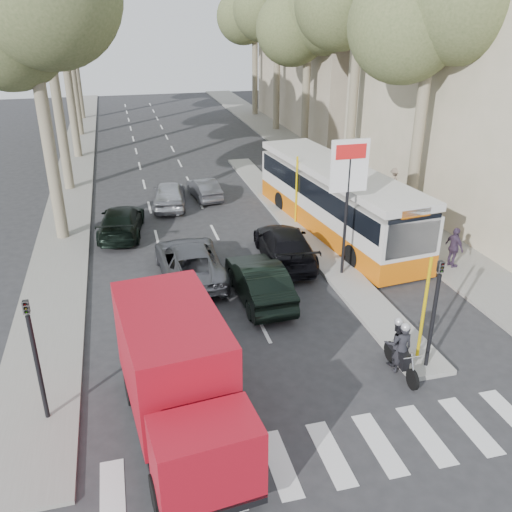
{
  "coord_description": "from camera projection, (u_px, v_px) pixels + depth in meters",
  "views": [
    {
      "loc": [
        -5.09,
        -13.28,
        9.91
      ],
      "look_at": [
        -0.52,
        4.38,
        1.6
      ],
      "focal_mm": 38.0,
      "sensor_mm": 36.0,
      "label": 1
    }
  ],
  "objects": [
    {
      "name": "red_truck",
      "position": [
        178.0,
        377.0,
        13.27
      ],
      "size": [
        2.86,
        6.22,
        3.21
      ],
      "rotation": [
        0.0,
        0.0,
        0.1
      ],
      "color": "black",
      "rests_on": "ground"
    },
    {
      "name": "queue_car_d",
      "position": [
        204.0,
        189.0,
        30.99
      ],
      "size": [
        1.64,
        3.65,
        1.16
      ],
      "primitive_type": "imported",
      "rotation": [
        0.0,
        0.0,
        3.26
      ],
      "color": "#4E5056",
      "rests_on": "ground"
    },
    {
      "name": "queue_car_a",
      "position": [
        189.0,
        261.0,
        21.67
      ],
      "size": [
        2.45,
        5.29,
        1.47
      ],
      "primitive_type": "imported",
      "rotation": [
        0.0,
        0.0,
        3.14
      ],
      "color": "#55565D",
      "rests_on": "ground"
    },
    {
      "name": "traffic_light_island",
      "position": [
        436.0,
        297.0,
        15.36
      ],
      "size": [
        0.16,
        0.41,
        3.6
      ],
      "color": "black",
      "rests_on": "ground"
    },
    {
      "name": "billboard",
      "position": [
        348.0,
        189.0,
        20.58
      ],
      "size": [
        1.5,
        12.1,
        5.6
      ],
      "color": "yellow",
      "rests_on": "ground"
    },
    {
      "name": "pedestrian_far",
      "position": [
        395.0,
        182.0,
        30.77
      ],
      "size": [
        1.13,
        1.1,
        1.69
      ],
      "primitive_type": "imported",
      "rotation": [
        0.0,
        0.0,
        3.9
      ],
      "color": "#726455",
      "rests_on": "sidewalk_right"
    },
    {
      "name": "tree_l_e",
      "position": [
        69.0,
        0.0,
        49.57
      ],
      "size": [
        7.4,
        7.2,
        14.49
      ],
      "color": "#6B604C",
      "rests_on": "ground"
    },
    {
      "name": "city_bus",
      "position": [
        335.0,
        198.0,
        25.93
      ],
      "size": [
        4.01,
        12.56,
        3.25
      ],
      "rotation": [
        0.0,
        0.0,
        0.11
      ],
      "color": "#D1610B",
      "rests_on": "ground"
    },
    {
      "name": "building_far",
      "position": [
        349.0,
        34.0,
        47.14
      ],
      "size": [
        11.0,
        20.0,
        16.0
      ],
      "primitive_type": "cube",
      "color": "#B7A88E",
      "rests_on": "ground"
    },
    {
      "name": "dark_hatchback",
      "position": [
        259.0,
        281.0,
        20.07
      ],
      "size": [
        1.72,
        4.62,
        1.51
      ],
      "primitive_type": "imported",
      "rotation": [
        0.0,
        0.0,
        3.17
      ],
      "color": "black",
      "rests_on": "ground"
    },
    {
      "name": "tree_r_e",
      "position": [
        256.0,
        4.0,
        51.87
      ],
      "size": [
        7.4,
        7.2,
        14.1
      ],
      "color": "#6B604C",
      "rests_on": "ground"
    },
    {
      "name": "queue_car_b",
      "position": [
        285.0,
        245.0,
        23.15
      ],
      "size": [
        2.56,
        5.33,
        1.5
      ],
      "primitive_type": "imported",
      "rotation": [
        0.0,
        0.0,
        3.05
      ],
      "color": "black",
      "rests_on": "ground"
    },
    {
      "name": "motorcycle",
      "position": [
        399.0,
        347.0,
        16.06
      ],
      "size": [
        0.74,
        2.06,
        1.75
      ],
      "rotation": [
        0.0,
        0.0,
        -0.02
      ],
      "color": "black",
      "rests_on": "ground"
    },
    {
      "name": "traffic_island",
      "position": [
        295.0,
        223.0,
        27.37
      ],
      "size": [
        1.5,
        26.0,
        0.16
      ],
      "primitive_type": "cube",
      "color": "gray",
      "rests_on": "ground"
    },
    {
      "name": "queue_car_e",
      "position": [
        121.0,
        221.0,
        25.92
      ],
      "size": [
        2.54,
        4.96,
        1.38
      ],
      "primitive_type": "imported",
      "rotation": [
        0.0,
        0.0,
        3.01
      ],
      "color": "black",
      "rests_on": "ground"
    },
    {
      "name": "silver_hatchback",
      "position": [
        187.0,
        323.0,
        17.52
      ],
      "size": [
        1.69,
        3.99,
        1.34
      ],
      "primitive_type": "imported",
      "rotation": [
        0.0,
        0.0,
        3.17
      ],
      "color": "#929499",
      "rests_on": "ground"
    },
    {
      "name": "median_left",
      "position": [
        77.0,
        157.0,
        39.79
      ],
      "size": [
        2.4,
        64.0,
        0.12
      ],
      "primitive_type": "cube",
      "color": "gray",
      "rests_on": "ground"
    },
    {
      "name": "ground",
      "position": [
        307.0,
        357.0,
        16.97
      ],
      "size": [
        120.0,
        120.0,
        0.0
      ],
      "primitive_type": "plane",
      "color": "#28282B",
      "rests_on": "ground"
    },
    {
      "name": "traffic_light_left",
      "position": [
        33.0,
        341.0,
        13.32
      ],
      "size": [
        0.16,
        0.41,
        3.6
      ],
      "color": "black",
      "rests_on": "ground"
    },
    {
      "name": "sidewalk_right",
      "position": [
        304.0,
        153.0,
        40.93
      ],
      "size": [
        3.2,
        70.0,
        0.12
      ],
      "primitive_type": "cube",
      "color": "gray",
      "rests_on": "ground"
    },
    {
      "name": "queue_car_c",
      "position": [
        169.0,
        194.0,
        29.6
      ],
      "size": [
        2.19,
        4.42,
        1.45
      ],
      "primitive_type": "imported",
      "rotation": [
        0.0,
        0.0,
        3.03
      ],
      "color": "#AEB0B6",
      "rests_on": "ground"
    },
    {
      "name": "pedestrian_near",
      "position": [
        454.0,
        247.0,
        22.33
      ],
      "size": [
        0.61,
        1.06,
        1.72
      ],
      "primitive_type": "imported",
      "rotation": [
        0.0,
        0.0,
        1.69
      ],
      "color": "#44334D",
      "rests_on": "sidewalk_right"
    },
    {
      "name": "tree_r_c",
      "position": [
        310.0,
        13.0,
        38.01
      ],
      "size": [
        7.4,
        7.2,
        13.32
      ],
      "color": "#6B604C",
      "rests_on": "ground"
    },
    {
      "name": "tree_l_c",
      "position": [
        60.0,
        8.0,
        35.8
      ],
      "size": [
        7.4,
        7.2,
        13.71
      ],
      "color": "#6B604C",
      "rests_on": "ground"
    }
  ]
}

